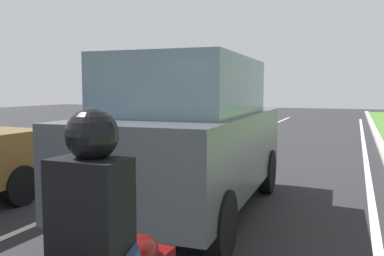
% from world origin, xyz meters
% --- Properties ---
extents(ground_plane, '(60.00, 60.00, 0.00)m').
position_xyz_m(ground_plane, '(0.00, 14.00, 0.00)').
color(ground_plane, '#262628').
extents(lane_line_center, '(0.12, 32.00, 0.01)m').
position_xyz_m(lane_line_center, '(-0.70, 14.00, 0.00)').
color(lane_line_center, silver).
rests_on(lane_line_center, ground).
extents(lane_line_right_edge, '(0.12, 32.00, 0.01)m').
position_xyz_m(lane_line_right_edge, '(3.60, 14.00, 0.00)').
color(lane_line_right_edge, silver).
rests_on(lane_line_right_edge, ground).
extents(car_suv_ahead, '(2.11, 4.57, 2.28)m').
position_xyz_m(car_suv_ahead, '(1.06, 8.42, 1.17)').
color(car_suv_ahead, '#474C51').
rests_on(car_suv_ahead, ground).
extents(car_hatchback_far, '(1.78, 3.73, 1.78)m').
position_xyz_m(car_hatchback_far, '(-2.17, 14.39, 0.88)').
color(car_hatchback_far, maroon).
rests_on(car_hatchback_far, ground).
extents(rider_person, '(0.51, 0.41, 1.16)m').
position_xyz_m(rider_person, '(2.04, 4.63, 1.19)').
color(rider_person, black).
rests_on(rider_person, ground).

